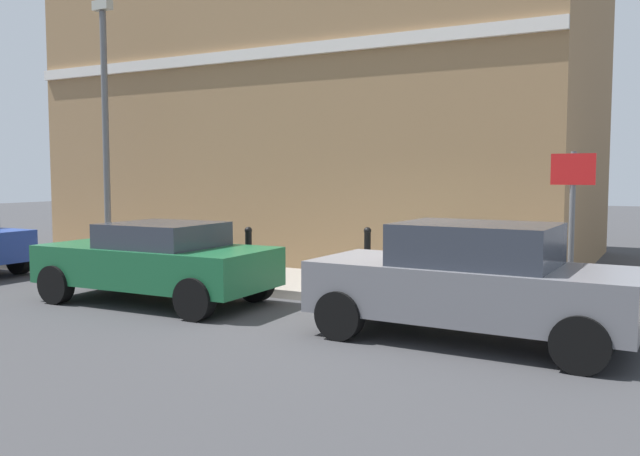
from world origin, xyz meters
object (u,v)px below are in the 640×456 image
object	(u,v)px
bollard_near_cabinet	(367,254)
bollard_far_kerb	(249,254)
utility_cabinet	(441,261)
street_sign	(572,207)
car_green	(158,261)
lamppost	(105,121)
car_grey	(471,281)

from	to	relation	value
bollard_near_cabinet	bollard_far_kerb	size ratio (longest dim) A/B	1.00
utility_cabinet	street_sign	size ratio (longest dim) A/B	0.50
car_green	lamppost	size ratio (longest dim) A/B	0.70
car_grey	street_sign	bearing A→B (deg)	-118.27
car_green	bollard_far_kerb	distance (m)	1.71
bollard_far_kerb	lamppost	bearing A→B (deg)	79.05
lamppost	bollard_near_cabinet	bearing A→B (deg)	-88.91
car_grey	car_green	distance (m)	5.26
bollard_near_cabinet	lamppost	size ratio (longest dim) A/B	0.18
utility_cabinet	street_sign	distance (m)	2.48
car_grey	bollard_near_cabinet	size ratio (longest dim) A/B	3.91
bollard_near_cabinet	street_sign	xyz separation A→B (m)	(-0.85, -3.55, 0.96)
car_grey	lamppost	xyz separation A→B (m)	(2.40, 8.86, 2.53)
utility_cabinet	lamppost	world-z (taller)	lamppost
utility_cabinet	lamppost	xyz separation A→B (m)	(-0.02, 7.67, 2.62)
street_sign	bollard_near_cabinet	bearing A→B (deg)	76.59
car_grey	car_green	world-z (taller)	car_grey
car_grey	utility_cabinet	bearing A→B (deg)	-62.29
street_sign	car_grey	bearing A→B (deg)	150.28
lamppost	car_grey	bearing A→B (deg)	-105.16
lamppost	car_green	bearing A→B (deg)	-123.47
car_grey	bollard_far_kerb	xyz separation A→B (m)	(1.56, 4.50, -0.07)
bollard_near_cabinet	car_grey	bearing A→B (deg)	-134.14
bollard_near_cabinet	bollard_far_kerb	distance (m)	2.14
bollard_near_cabinet	lamppost	distance (m)	6.78
utility_cabinet	bollard_far_kerb	distance (m)	3.42
car_grey	bollard_far_kerb	size ratio (longest dim) A/B	3.91
car_grey	bollard_near_cabinet	bearing A→B (deg)	-42.69
car_green	street_sign	bearing A→B (deg)	-166.63
bollard_near_cabinet	utility_cabinet	bearing A→B (deg)	-94.08
bollard_near_cabinet	lamppost	world-z (taller)	lamppost
bollard_far_kerb	street_sign	xyz separation A→B (m)	(0.12, -5.46, 0.96)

